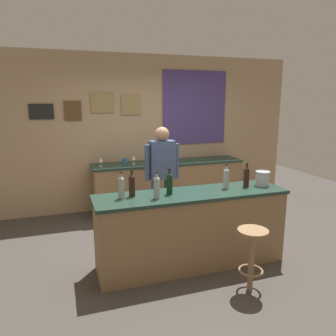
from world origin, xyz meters
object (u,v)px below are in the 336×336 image
at_px(wine_bottle_f, 246,176).
at_px(ice_bucket, 263,178).
at_px(wine_bottle_d, 169,183).
at_px(wine_bottle_e, 226,178).
at_px(wine_glass_a, 101,160).
at_px(wine_bottle_b, 132,185).
at_px(coffee_mug, 125,161).
at_px(wine_bottle_a, 121,187).
at_px(wine_bottle_c, 157,187).
at_px(bartender, 162,173).
at_px(bar_stool, 252,249).
at_px(wine_glass_b, 134,158).

xyz_separation_m(wine_bottle_f, ice_bucket, (0.23, -0.02, -0.04)).
distance_m(wine_bottle_d, wine_bottle_f, 1.02).
xyz_separation_m(wine_bottle_e, wine_glass_a, (-1.29, 1.94, -0.05)).
distance_m(wine_bottle_b, wine_bottle_f, 1.46).
xyz_separation_m(wine_bottle_d, coffee_mug, (-0.11, 2.09, -0.11)).
distance_m(wine_bottle_a, ice_bucket, 1.81).
height_order(wine_bottle_b, wine_bottle_e, same).
distance_m(wine_bottle_b, wine_glass_a, 1.90).
relative_size(wine_bottle_a, ice_bucket, 1.63).
height_order(wine_bottle_c, wine_bottle_e, same).
bearing_deg(wine_bottle_b, wine_bottle_a, -159.96).
bearing_deg(wine_bottle_a, bartender, 51.35).
bearing_deg(bartender, wine_bottle_a, -128.65).
distance_m(wine_bottle_a, wine_bottle_e, 1.31).
bearing_deg(wine_glass_a, wine_bottle_b, -86.58).
bearing_deg(coffee_mug, wine_bottle_f, -61.44).
height_order(wine_bottle_c, ice_bucket, wine_bottle_c).
bearing_deg(wine_glass_a, wine_bottle_d, -74.43).
bearing_deg(wine_glass_a, ice_bucket, -47.66).
relative_size(bar_stool, wine_bottle_f, 2.22).
bearing_deg(wine_bottle_f, ice_bucket, -4.25).
xyz_separation_m(wine_bottle_b, ice_bucket, (1.68, -0.07, -0.04)).
distance_m(wine_bottle_c, coffee_mug, 2.22).
distance_m(ice_bucket, coffee_mug, 2.52).
height_order(wine_bottle_b, coffee_mug, wine_bottle_b).
height_order(bar_stool, wine_bottle_f, wine_bottle_f).
relative_size(bar_stool, ice_bucket, 3.62).
bearing_deg(ice_bucket, wine_bottle_f, 175.75).
relative_size(wine_bottle_c, wine_glass_b, 1.97).
distance_m(wine_bottle_e, ice_bucket, 0.51).
relative_size(bar_stool, wine_bottle_d, 2.22).
height_order(wine_bottle_d, wine_bottle_e, same).
distance_m(wine_bottle_a, wine_bottle_b, 0.14).
distance_m(wine_bottle_b, wine_bottle_c, 0.30).
relative_size(bar_stool, wine_bottle_b, 2.22).
bearing_deg(coffee_mug, ice_bucket, -57.08).
height_order(bartender, ice_bucket, bartender).
bearing_deg(wine_bottle_f, wine_bottle_c, -174.46).
height_order(wine_bottle_c, wine_glass_b, wine_bottle_c).
xyz_separation_m(bartender, wine_glass_b, (-0.20, 1.00, 0.07)).
bearing_deg(wine_bottle_c, wine_glass_a, 99.75).
bearing_deg(wine_bottle_a, ice_bucket, -0.75).
bearing_deg(wine_glass_b, bartender, -78.64).
distance_m(wine_bottle_c, wine_bottle_f, 1.22).
relative_size(wine_bottle_e, wine_glass_b, 1.97).
distance_m(bar_stool, wine_bottle_e, 0.96).
relative_size(bartender, coffee_mug, 12.96).
bearing_deg(ice_bucket, wine_bottle_d, 179.25).
height_order(wine_bottle_a, wine_glass_a, wine_bottle_a).
bearing_deg(wine_bottle_c, coffee_mug, 88.09).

